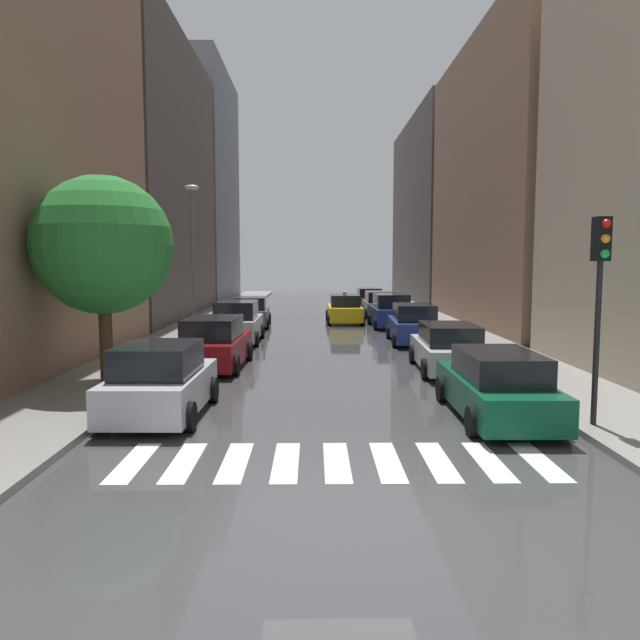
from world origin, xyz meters
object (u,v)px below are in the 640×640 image
parked_car_right_third (414,325)px  street_tree_left (103,246)px  parked_car_left_fourth (251,313)px  parked_car_right_second (448,349)px  parked_car_left_nearest (160,382)px  traffic_light_right_corner (600,274)px  taxi_midroad (344,309)px  lamp_post_left (193,251)px  parked_car_left_third (237,323)px  parked_car_right_fifth (379,305)px  parked_car_right_fourth (391,312)px  parked_car_left_second (214,344)px  parked_car_right_nearest (496,386)px  parked_car_right_sixth (369,299)px

parked_car_right_third → street_tree_left: street_tree_left is taller
parked_car_left_fourth → parked_car_right_second: size_ratio=0.93×
parked_car_left_nearest → traffic_light_right_corner: traffic_light_right_corner is taller
taxi_midroad → lamp_post_left: bearing=141.0°
parked_car_left_third → taxi_midroad: bearing=-31.2°
parked_car_left_nearest → lamp_post_left: (-1.64, 12.47, 3.19)m
parked_car_right_third → traffic_light_right_corner: traffic_light_right_corner is taller
parked_car_right_second → street_tree_left: size_ratio=0.80×
parked_car_left_fourth → parked_car_right_fifth: 9.57m
parked_car_left_nearest → parked_car_left_third: size_ratio=0.95×
parked_car_left_fourth → parked_car_right_fourth: parked_car_right_fourth is taller
parked_car_left_second → parked_car_right_nearest: bearing=-129.9°
parked_car_right_third → taxi_midroad: (-2.55, 8.71, -0.03)m
taxi_midroad → parked_car_right_third: bearing=-164.1°
parked_car_left_nearest → parked_car_left_third: (0.17, 12.75, 0.05)m
parked_car_left_third → lamp_post_left: 3.63m
parked_car_left_nearest → parked_car_right_nearest: 7.65m
parked_car_right_second → street_tree_left: (-10.13, -2.51, 3.24)m
parked_car_right_fourth → traffic_light_right_corner: bearing=-176.6°
parked_car_right_third → parked_car_right_sixth: size_ratio=1.03×
parked_car_left_third → parked_car_right_fifth: parked_car_left_third is taller
taxi_midroad → parked_car_right_fifth: bearing=-32.6°
parked_car_right_second → parked_car_right_fourth: 13.12m
parked_car_left_third → parked_car_left_fourth: bearing=0.7°
parked_car_right_second → traffic_light_right_corner: traffic_light_right_corner is taller
parked_car_right_nearest → parked_car_right_third: 12.67m
parked_car_left_nearest → lamp_post_left: bearing=8.5°
parked_car_right_nearest → parked_car_left_third: bearing=30.4°
parked_car_right_fifth → lamp_post_left: bearing=143.4°
parked_car_left_third → parked_car_right_third: parked_car_left_third is taller
parked_car_right_second → lamp_post_left: size_ratio=0.69×
parked_car_right_fourth → street_tree_left: 18.78m
parked_car_left_third → parked_car_right_sixth: 19.85m
parked_car_right_nearest → taxi_midroad: 21.51m
parked_car_left_fourth → parked_car_right_fourth: 7.55m
taxi_midroad → street_tree_left: size_ratio=0.77×
parked_car_left_second → street_tree_left: (-2.46, -3.27, 3.18)m
street_tree_left → lamp_post_left: 9.34m
parked_car_left_second → street_tree_left: street_tree_left is taller
parked_car_right_sixth → lamp_post_left: size_ratio=0.66×
parked_car_right_sixth → street_tree_left: size_ratio=0.76×
parked_car_left_third → parked_car_right_fourth: 9.61m
parked_car_left_second → parked_car_left_third: size_ratio=1.09×
street_tree_left → parked_car_right_fifth: bearing=65.4°
parked_car_left_third → parked_car_right_third: size_ratio=0.95×
parked_car_left_second → parked_car_right_third: (7.66, 6.01, -0.00)m
parked_car_right_sixth → parked_car_left_nearest: bearing=165.8°
parked_car_right_nearest → lamp_post_left: lamp_post_left is taller
parked_car_right_fifth → taxi_midroad: taxi_midroad is taller
parked_car_right_second → parked_car_right_third: parked_car_right_third is taller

